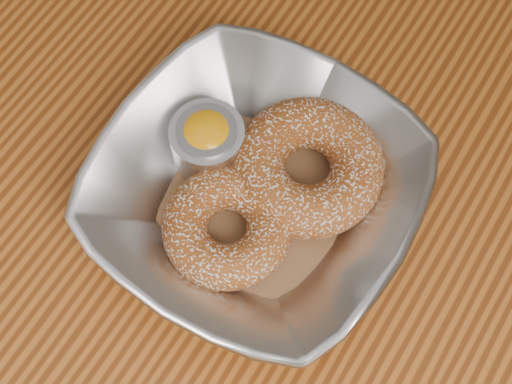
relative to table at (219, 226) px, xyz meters
The scene contains 7 objects.
ground_plane 0.65m from the table, ahead, with size 4.00×4.00×0.00m, color #565659.
table is the anchor object (origin of this frame).
serving_bowl 0.13m from the table, ahead, with size 0.24×0.24×0.06m, color silver.
parchment 0.12m from the table, ahead, with size 0.14×0.14×0.00m, color brown.
donut_back 0.15m from the table, 31.61° to the left, with size 0.12×0.12×0.04m, color #934517.
donut_front 0.14m from the table, 43.32° to the right, with size 0.10×0.10×0.03m, color #934517.
ramekin 0.13m from the table, 130.97° to the left, with size 0.06×0.06×0.05m.
Camera 1 is at (0.15, -0.18, 1.27)m, focal length 50.00 mm.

